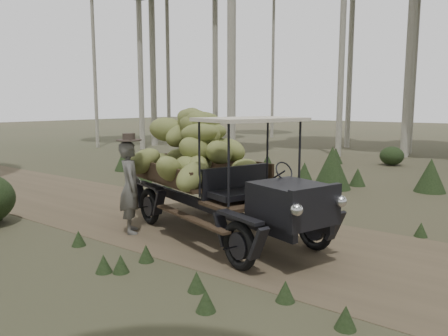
{
  "coord_description": "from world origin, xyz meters",
  "views": [
    {
      "loc": [
        4.76,
        -7.11,
        2.68
      ],
      "look_at": [
        -0.46,
        -0.22,
        1.4
      ],
      "focal_mm": 35.0,
      "sensor_mm": 36.0,
      "label": 1
    }
  ],
  "objects": [
    {
      "name": "undergrowth",
      "position": [
        -0.15,
        -0.35,
        0.5
      ],
      "size": [
        22.79,
        24.52,
        1.35
      ],
      "color": "#233319",
      "rests_on": "ground"
    },
    {
      "name": "banana_truck",
      "position": [
        -1.02,
        -0.08,
        1.56
      ],
      "size": [
        5.54,
        3.31,
        2.67
      ],
      "rotation": [
        0.0,
        0.0,
        -0.31
      ],
      "color": "black",
      "rests_on": "ground"
    },
    {
      "name": "dirt_track",
      "position": [
        0.0,
        0.0,
        0.0
      ],
      "size": [
        70.0,
        4.0,
        0.01
      ],
      "primitive_type": "cube",
      "color": "brown",
      "rests_on": "ground"
    },
    {
      "name": "ground",
      "position": [
        0.0,
        0.0,
        0.0
      ],
      "size": [
        120.0,
        120.0,
        0.0
      ],
      "primitive_type": "plane",
      "color": "#473D2B",
      "rests_on": "ground"
    },
    {
      "name": "farmer",
      "position": [
        -2.16,
        -1.2,
        0.99
      ],
      "size": [
        0.84,
        0.79,
        2.09
      ],
      "rotation": [
        0.0,
        0.0,
        2.49
      ],
      "color": "#53514C",
      "rests_on": "ground"
    }
  ]
}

